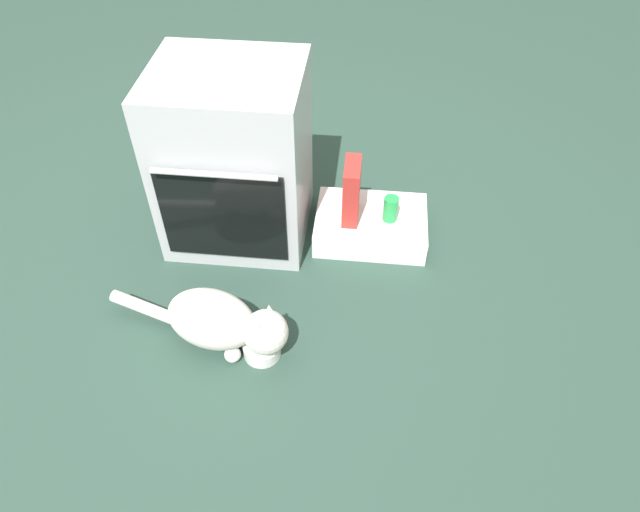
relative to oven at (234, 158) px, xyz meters
The scene contains 7 objects.
ground 0.54m from the oven, 88.16° to the right, with size 8.00×8.00×0.00m, color #284238.
oven is the anchor object (origin of this frame).
pantry_cabinet 0.69m from the oven, ahead, with size 0.50×0.36×0.12m, color white.
food_bowl 0.83m from the oven, 72.83° to the right, with size 0.14×0.14×0.09m.
cat 0.73m from the oven, 84.45° to the right, with size 0.75×0.31×0.25m.
soda_can 0.72m from the oven, ahead, with size 0.07×0.07×0.12m, color green.
cereal_box 0.53m from the oven, ahead, with size 0.07×0.18×0.28m, color #B72D28.
Camera 1 is at (0.57, -1.61, 1.86)m, focal length 32.44 mm.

